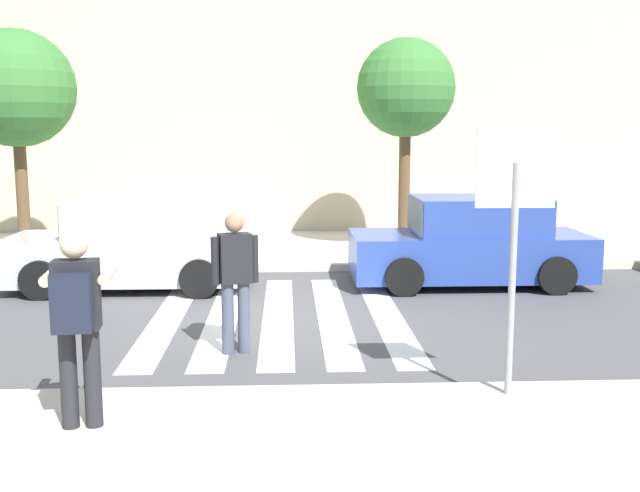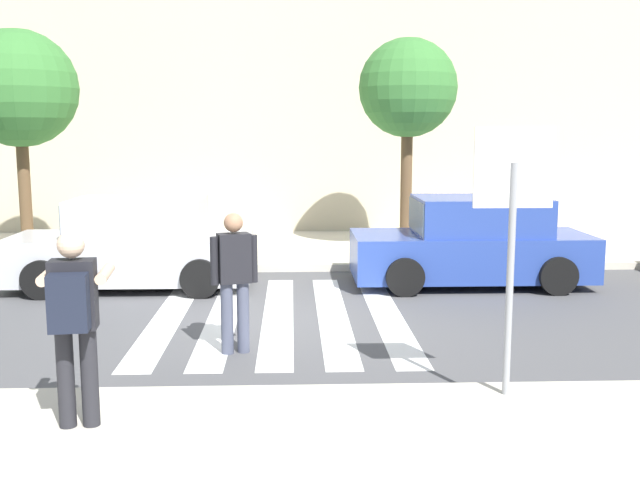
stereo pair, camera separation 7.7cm
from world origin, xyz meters
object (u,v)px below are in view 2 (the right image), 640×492
(photographer_with_backpack, at_px, (74,313))
(parked_car_silver, at_px, (134,246))
(parked_car_blue, at_px, (473,244))
(stop_sign, at_px, (513,202))
(street_tree_center, at_px, (408,90))
(street_tree_west, at_px, (19,90))
(pedestrian_crossing, at_px, (234,275))

(photographer_with_backpack, bearing_deg, parked_car_silver, 97.48)
(parked_car_silver, bearing_deg, parked_car_blue, -0.00)
(stop_sign, bearing_deg, street_tree_center, 87.95)
(street_tree_west, bearing_deg, stop_sign, -47.49)
(parked_car_blue, bearing_deg, stop_sign, -100.37)
(parked_car_blue, xyz_separation_m, street_tree_center, (-0.76, 2.80, 2.79))
(photographer_with_backpack, height_order, parked_car_blue, photographer_with_backpack)
(stop_sign, distance_m, photographer_with_backpack, 4.11)
(parked_car_silver, xyz_separation_m, parked_car_blue, (5.88, -0.00, 0.00))
(photographer_with_backpack, xyz_separation_m, parked_car_blue, (5.03, 6.52, -0.44))
(street_tree_center, bearing_deg, street_tree_west, -175.82)
(parked_car_blue, distance_m, street_tree_center, 4.02)
(stop_sign, relative_size, street_tree_center, 0.59)
(stop_sign, xyz_separation_m, street_tree_center, (0.31, 8.63, 1.48))
(photographer_with_backpack, bearing_deg, pedestrian_crossing, 65.87)
(pedestrian_crossing, bearing_deg, street_tree_center, 65.17)
(stop_sign, distance_m, parked_car_blue, 6.07)
(parked_car_blue, bearing_deg, street_tree_west, 165.22)
(stop_sign, bearing_deg, photographer_with_backpack, -170.19)
(photographer_with_backpack, bearing_deg, street_tree_west, 111.42)
(pedestrian_crossing, relative_size, parked_car_blue, 0.42)
(photographer_with_backpack, xyz_separation_m, pedestrian_crossing, (1.17, 2.61, -0.19))
(parked_car_silver, height_order, street_tree_west, street_tree_west)
(stop_sign, relative_size, photographer_with_backpack, 1.51)
(parked_car_silver, xyz_separation_m, street_tree_west, (-2.58, 2.23, 2.75))
(photographer_with_backpack, relative_size, pedestrian_crossing, 1.00)
(street_tree_center, bearing_deg, pedestrian_crossing, -114.83)
(photographer_with_backpack, bearing_deg, stop_sign, 9.81)
(parked_car_blue, bearing_deg, parked_car_silver, 180.00)
(stop_sign, relative_size, parked_car_silver, 0.63)
(photographer_with_backpack, distance_m, street_tree_west, 9.68)
(stop_sign, xyz_separation_m, parked_car_silver, (-4.82, 5.83, -1.31))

